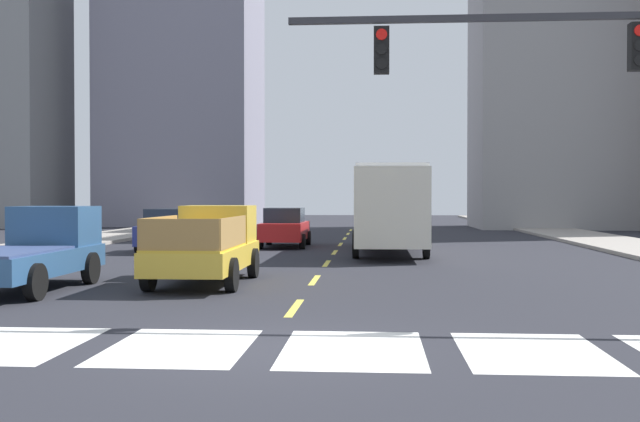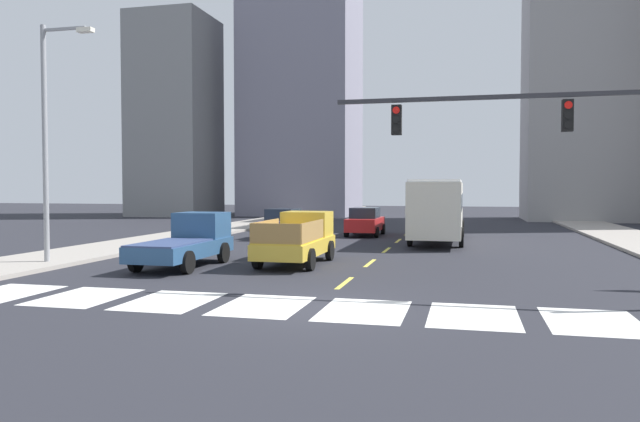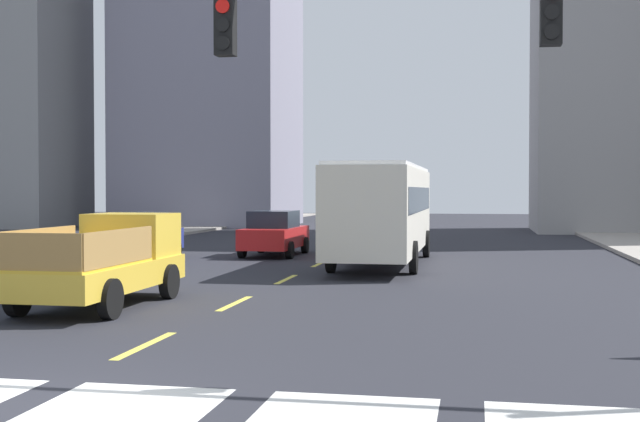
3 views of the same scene
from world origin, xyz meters
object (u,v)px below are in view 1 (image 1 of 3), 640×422
Objects in this scene: sedan_near_right at (285,227)px; sedan_mid at (171,230)px; city_bus at (389,203)px; pickup_stakebed at (209,246)px; pickup_dark at (34,250)px.

sedan_mid is (-4.25, -3.03, 0.00)m from sedan_near_right.
pickup_stakebed is at bearing -115.55° from city_bus.
city_bus reaches higher than pickup_dark.
city_bus is at bearing -31.40° from sedan_near_right.
pickup_stakebed reaches higher than sedan_near_right.
pickup_stakebed is 4.21m from pickup_dark.
pickup_stakebed is 1.00× the size of pickup_dark.
pickup_stakebed is 1.18× the size of sedan_near_right.
city_bus is at bearing -2.68° from sedan_mid.
sedan_near_right is at bearing 90.03° from pickup_stakebed.
pickup_stakebed is 13.74m from sedan_near_right.
city_bus reaches higher than sedan_mid.
sedan_near_right is (4.20, 15.43, -0.06)m from pickup_dark.
pickup_stakebed is 11.40m from sedan_mid.
sedan_near_right is (0.34, 13.74, -0.08)m from pickup_stakebed.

